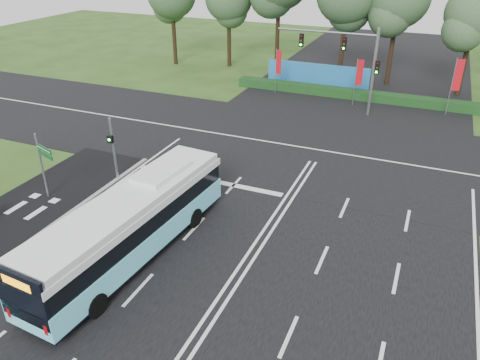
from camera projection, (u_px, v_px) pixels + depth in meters
name	position (u px, v px, depth m)	size (l,w,h in m)	color
ground	(255.00, 244.00, 22.57)	(120.00, 120.00, 0.00)	#294717
road_main	(255.00, 244.00, 22.56)	(20.00, 120.00, 0.04)	black
road_cross	(318.00, 150.00, 32.33)	(120.00, 14.00, 0.05)	black
bike_path	(11.00, 220.00, 24.42)	(5.00, 18.00, 0.06)	black
kerb_strip	(47.00, 230.00, 23.58)	(0.25, 18.00, 0.12)	gray
city_bus	(131.00, 225.00, 20.97)	(3.39, 12.01, 3.40)	#6BE0F9
pedestrian_signal	(113.00, 147.00, 27.54)	(0.34, 0.44, 3.93)	gray
street_sign	(43.00, 160.00, 25.25)	(1.44, 0.56, 3.88)	gray
banner_flag_left	(278.00, 65.00, 42.76)	(0.57, 0.25, 4.07)	gray
banner_flag_mid	(359.00, 75.00, 39.58)	(0.56, 0.28, 4.07)	gray
banner_flag_right	(456.00, 79.00, 37.10)	(0.67, 0.27, 4.75)	gray
traffic_light_gantry	(352.00, 57.00, 37.02)	(8.41, 0.28, 7.00)	gray
hedge	(353.00, 94.00, 42.34)	(22.00, 1.20, 0.80)	#143815
blue_hoarding	(317.00, 75.00, 45.43)	(10.00, 0.30, 2.20)	#206FB1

